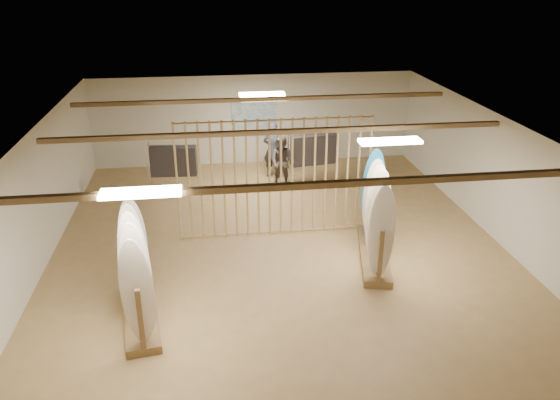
{
  "coord_description": "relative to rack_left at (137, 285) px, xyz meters",
  "views": [
    {
      "loc": [
        -1.46,
        -10.69,
        5.83
      ],
      "look_at": [
        0.0,
        0.0,
        1.2
      ],
      "focal_mm": 35.0,
      "sensor_mm": 36.0,
      "label": 1
    }
  ],
  "objects": [
    {
      "name": "floor",
      "position": [
        2.83,
        2.26,
        -0.71
      ],
      "size": [
        12.0,
        12.0,
        0.0
      ],
      "primitive_type": "plane",
      "color": "#AB8752",
      "rests_on": "ground"
    },
    {
      "name": "ceiling",
      "position": [
        2.83,
        2.26,
        2.09
      ],
      "size": [
        12.0,
        12.0,
        0.0
      ],
      "primitive_type": "plane",
      "rotation": [
        3.14,
        0.0,
        0.0
      ],
      "color": "gray",
      "rests_on": "ground"
    },
    {
      "name": "wall_back",
      "position": [
        2.83,
        8.26,
        0.69
      ],
      "size": [
        12.0,
        0.0,
        12.0
      ],
      "primitive_type": "plane",
      "rotation": [
        1.57,
        0.0,
        0.0
      ],
      "color": "beige",
      "rests_on": "ground"
    },
    {
      "name": "wall_front",
      "position": [
        2.83,
        -3.74,
        0.69
      ],
      "size": [
        12.0,
        0.0,
        12.0
      ],
      "primitive_type": "plane",
      "rotation": [
        -1.57,
        0.0,
        0.0
      ],
      "color": "beige",
      "rests_on": "ground"
    },
    {
      "name": "wall_left",
      "position": [
        -2.17,
        2.26,
        0.69
      ],
      "size": [
        0.0,
        12.0,
        12.0
      ],
      "primitive_type": "plane",
      "rotation": [
        1.57,
        0.0,
        1.57
      ],
      "color": "beige",
      "rests_on": "ground"
    },
    {
      "name": "wall_right",
      "position": [
        7.83,
        2.26,
        0.69
      ],
      "size": [
        0.0,
        12.0,
        12.0
      ],
      "primitive_type": "plane",
      "rotation": [
        1.57,
        0.0,
        -1.57
      ],
      "color": "beige",
      "rests_on": "ground"
    },
    {
      "name": "ceiling_slats",
      "position": [
        2.83,
        2.26,
        2.01
      ],
      "size": [
        9.5,
        6.12,
        0.1
      ],
      "primitive_type": "cube",
      "color": "olive",
      "rests_on": "ground"
    },
    {
      "name": "light_panels",
      "position": [
        2.83,
        2.26,
        2.03
      ],
      "size": [
        1.2,
        0.35,
        0.06
      ],
      "primitive_type": "cube",
      "color": "white",
      "rests_on": "ground"
    },
    {
      "name": "bamboo_partition",
      "position": [
        2.83,
        3.06,
        0.69
      ],
      "size": [
        4.45,
        0.05,
        2.78
      ],
      "color": "tan",
      "rests_on": "ground"
    },
    {
      "name": "poster",
      "position": [
        2.83,
        8.24,
        0.89
      ],
      "size": [
        1.4,
        0.03,
        0.9
      ],
      "primitive_type": "cube",
      "color": "#356FBA",
      "rests_on": "ground"
    },
    {
      "name": "rack_left",
      "position": [
        0.0,
        0.0,
        0.0
      ],
      "size": [
        0.88,
        2.25,
        2.09
      ],
      "rotation": [
        0.0,
        0.0,
        0.15
      ],
      "color": "olive",
      "rests_on": "floor"
    },
    {
      "name": "rack_right",
      "position": [
        4.8,
        1.63,
        -0.0
      ],
      "size": [
        1.11,
        2.63,
        2.07
      ],
      "rotation": [
        0.0,
        0.0,
        -0.22
      ],
      "color": "olive",
      "rests_on": "floor"
    },
    {
      "name": "clothing_rack_a",
      "position": [
        0.4,
        5.96,
        0.23
      ],
      "size": [
        1.34,
        0.43,
        1.44
      ],
      "rotation": [
        0.0,
        0.0,
        -0.07
      ],
      "color": "silver",
      "rests_on": "floor"
    },
    {
      "name": "clothing_rack_b",
      "position": [
        4.37,
        6.26,
        0.29
      ],
      "size": [
        1.42,
        0.56,
        1.54
      ],
      "rotation": [
        0.0,
        0.0,
        0.16
      ],
      "color": "silver",
      "rests_on": "floor"
    },
    {
      "name": "shopper_a",
      "position": [
        3.24,
        6.83,
        0.24
      ],
      "size": [
        0.84,
        0.76,
        1.9
      ],
      "primitive_type": "imported",
      "rotation": [
        0.0,
        0.0,
        2.59
      ],
      "color": "#2B2D34",
      "rests_on": "floor"
    },
    {
      "name": "shopper_b",
      "position": [
        3.41,
        5.94,
        0.14
      ],
      "size": [
        1.01,
        0.92,
        1.71
      ],
      "primitive_type": "imported",
      "rotation": [
        0.0,
        0.0,
        -0.42
      ],
      "color": "#3E3630",
      "rests_on": "floor"
    }
  ]
}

